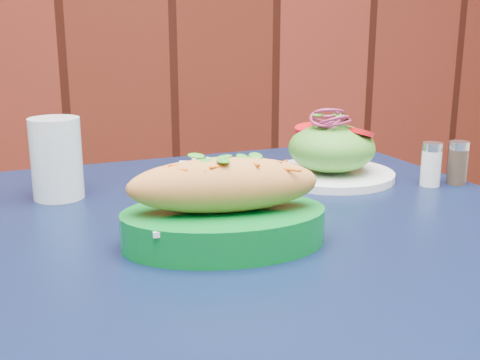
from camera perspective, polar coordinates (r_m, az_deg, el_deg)
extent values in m
cube|color=black|center=(0.76, 0.53, -5.11)|extent=(0.92, 0.92, 0.03)
cylinder|color=black|center=(1.32, 8.40, -14.11)|extent=(0.04, 0.04, 0.72)
cube|color=white|center=(0.67, -1.53, -3.21)|extent=(0.18, 0.11, 0.01)
ellipsoid|color=#E38D48|center=(0.66, -1.55, -0.47)|extent=(0.22, 0.08, 0.06)
cylinder|color=white|center=(0.97, 8.58, 0.50)|extent=(0.20, 0.20, 0.01)
ellipsoid|color=#4C992D|center=(0.96, 8.68, 3.03)|extent=(0.14, 0.14, 0.08)
cylinder|color=red|center=(0.95, 11.43, 4.72)|extent=(0.04, 0.04, 0.01)
cylinder|color=red|center=(0.97, 6.39, 5.17)|extent=(0.04, 0.04, 0.01)
cylinder|color=red|center=(0.99, 7.88, 5.34)|extent=(0.04, 0.04, 0.01)
torus|color=maroon|center=(0.96, 8.78, 5.54)|extent=(0.05, 0.05, 0.00)
torus|color=maroon|center=(0.95, 8.79, 5.78)|extent=(0.05, 0.05, 0.00)
torus|color=maroon|center=(0.95, 8.80, 6.01)|extent=(0.05, 0.05, 0.00)
torus|color=maroon|center=(0.95, 8.81, 6.25)|extent=(0.05, 0.05, 0.00)
torus|color=maroon|center=(0.95, 8.81, 6.49)|extent=(0.05, 0.05, 0.00)
cylinder|color=silver|center=(0.88, -17.01, 1.96)|extent=(0.07, 0.07, 0.11)
cylinder|color=white|center=(0.96, 17.64, 1.08)|extent=(0.03, 0.03, 0.05)
cylinder|color=silver|center=(0.95, 17.80, 3.03)|extent=(0.03, 0.03, 0.01)
cylinder|color=#3F3326|center=(0.98, 19.90, 1.20)|extent=(0.03, 0.03, 0.05)
cylinder|color=silver|center=(0.98, 20.07, 3.11)|extent=(0.03, 0.03, 0.01)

